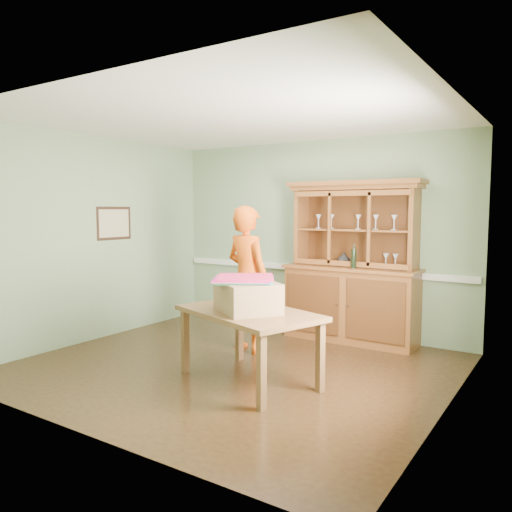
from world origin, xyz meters
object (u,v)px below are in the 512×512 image
Objects in this scene: china_hutch at (352,285)px; person at (248,279)px; dining_table at (249,319)px; cardboard_box at (248,297)px.

china_hutch is 1.18× the size of person.
person is (-0.63, 0.92, 0.25)m from dining_table.
dining_table is 1.14m from person.
dining_table is at bearing -96.97° from china_hutch.
person is at bearing 143.33° from dining_table.
cardboard_box is at bearing -96.60° from china_hutch.
dining_table is at bearing 104.97° from cardboard_box.
person reaches higher than dining_table.
china_hutch reaches higher than person.
dining_table is 0.93× the size of person.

